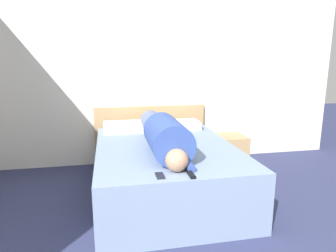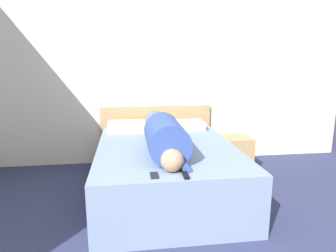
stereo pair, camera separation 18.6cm
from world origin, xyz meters
name	(u,v)px [view 1 (the left image)]	position (x,y,z in m)	size (l,w,h in m)	color
wall_back	(148,73)	(0.00, 3.25, 1.30)	(5.79, 0.06, 2.60)	silver
bed	(165,170)	(0.02, 2.05, 0.28)	(1.47, 1.99, 0.57)	#7589A8
headboard	(151,134)	(0.02, 3.18, 0.41)	(1.59, 0.04, 0.83)	tan
nightstand	(230,153)	(1.01, 2.59, 0.25)	(0.37, 0.40, 0.49)	tan
person_lying	(163,134)	(-0.03, 1.91, 0.73)	(0.38, 1.67, 0.38)	tan
pillow_near_headboard	(127,127)	(-0.35, 2.80, 0.63)	(0.60, 0.33, 0.12)	white
pillow_second	(178,125)	(0.33, 2.80, 0.62)	(0.57, 0.33, 0.11)	white
tv_remote	(191,174)	(0.05, 1.15, 0.58)	(0.04, 0.15, 0.02)	black
cell_phone	(160,176)	(-0.19, 1.19, 0.57)	(0.06, 0.13, 0.01)	black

